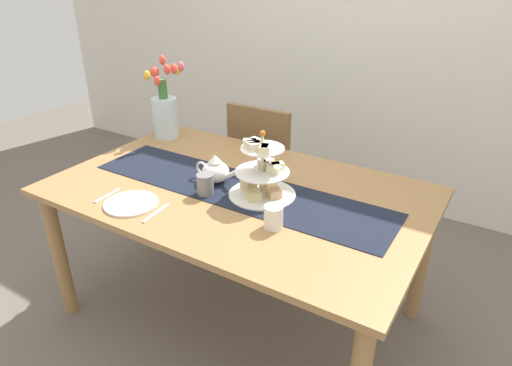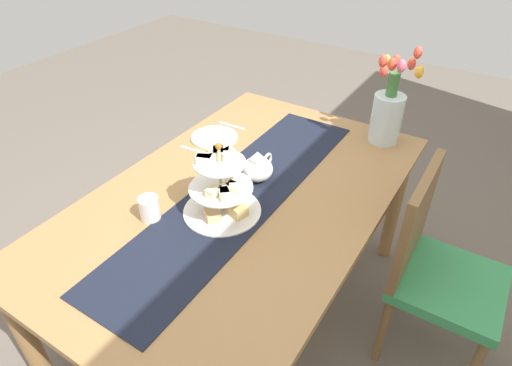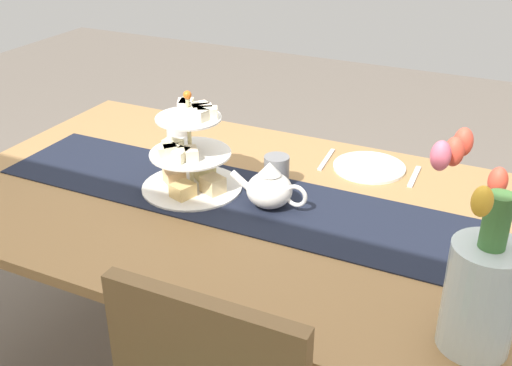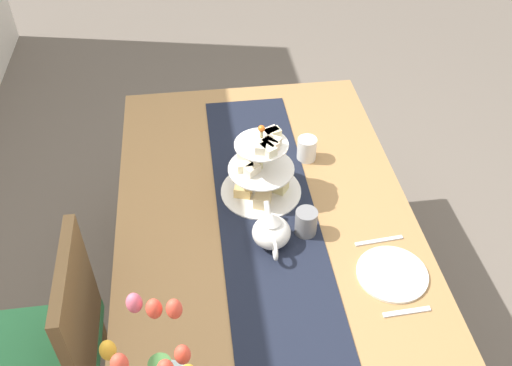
{
  "view_description": "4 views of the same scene",
  "coord_description": "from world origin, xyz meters",
  "px_view_note": "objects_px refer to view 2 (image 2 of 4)",
  "views": [
    {
      "loc": [
        1.03,
        -1.52,
        1.69
      ],
      "look_at": [
        0.09,
        0.02,
        0.78
      ],
      "focal_mm": 31.55,
      "sensor_mm": 36.0,
      "label": 1
    },
    {
      "loc": [
        1.15,
        0.8,
        1.81
      ],
      "look_at": [
        -0.0,
        0.07,
        0.82
      ],
      "focal_mm": 30.46,
      "sensor_mm": 36.0,
      "label": 2
    },
    {
      "loc": [
        -0.76,
        1.4,
        1.61
      ],
      "look_at": [
        -0.1,
        0.04,
        0.83
      ],
      "focal_mm": 43.5,
      "sensor_mm": 36.0,
      "label": 3
    },
    {
      "loc": [
        -1.37,
        0.21,
        2.17
      ],
      "look_at": [
        0.08,
        0.03,
        0.84
      ],
      "focal_mm": 39.2,
      "sensor_mm": 36.0,
      "label": 4
    }
  ],
  "objects_px": {
    "tiered_cake_stand": "(222,190)",
    "mug_white_text": "(149,209)",
    "tulip_vase": "(388,111)",
    "teapot": "(258,168)",
    "knife_left": "(196,151)",
    "chair_left": "(435,265)",
    "dining_table": "(242,212)",
    "dinner_plate_left": "(214,137)",
    "fork_left": "(231,126)",
    "mug_grey": "(228,165)"
  },
  "relations": [
    {
      "from": "tiered_cake_stand",
      "to": "chair_left",
      "type": "bearing_deg",
      "value": 118.55
    },
    {
      "from": "knife_left",
      "to": "mug_grey",
      "type": "bearing_deg",
      "value": 73.15
    },
    {
      "from": "tiered_cake_stand",
      "to": "fork_left",
      "type": "height_order",
      "value": "tiered_cake_stand"
    },
    {
      "from": "tulip_vase",
      "to": "mug_white_text",
      "type": "xyz_separation_m",
      "value": [
        1.03,
        -0.55,
        -0.11
      ]
    },
    {
      "from": "fork_left",
      "to": "mug_grey",
      "type": "relative_size",
      "value": 1.58
    },
    {
      "from": "teapot",
      "to": "knife_left",
      "type": "relative_size",
      "value": 1.4
    },
    {
      "from": "teapot",
      "to": "mug_white_text",
      "type": "distance_m",
      "value": 0.48
    },
    {
      "from": "teapot",
      "to": "fork_left",
      "type": "height_order",
      "value": "teapot"
    },
    {
      "from": "chair_left",
      "to": "knife_left",
      "type": "height_order",
      "value": "chair_left"
    },
    {
      "from": "tulip_vase",
      "to": "teapot",
      "type": "bearing_deg",
      "value": -29.37
    },
    {
      "from": "dining_table",
      "to": "mug_grey",
      "type": "bearing_deg",
      "value": -126.01
    },
    {
      "from": "tiered_cake_stand",
      "to": "knife_left",
      "type": "distance_m",
      "value": 0.48
    },
    {
      "from": "fork_left",
      "to": "dining_table",
      "type": "bearing_deg",
      "value": 38.9
    },
    {
      "from": "mug_grey",
      "to": "mug_white_text",
      "type": "relative_size",
      "value": 1.0
    },
    {
      "from": "tiered_cake_stand",
      "to": "teapot",
      "type": "height_order",
      "value": "tiered_cake_stand"
    },
    {
      "from": "dinner_plate_left",
      "to": "knife_left",
      "type": "distance_m",
      "value": 0.15
    },
    {
      "from": "tulip_vase",
      "to": "dining_table",
      "type": "bearing_deg",
      "value": -24.98
    },
    {
      "from": "tulip_vase",
      "to": "knife_left",
      "type": "height_order",
      "value": "tulip_vase"
    },
    {
      "from": "dining_table",
      "to": "mug_grey",
      "type": "height_order",
      "value": "mug_grey"
    },
    {
      "from": "tulip_vase",
      "to": "knife_left",
      "type": "xyz_separation_m",
      "value": [
        0.57,
        -0.71,
        -0.15
      ]
    },
    {
      "from": "teapot",
      "to": "knife_left",
      "type": "height_order",
      "value": "teapot"
    },
    {
      "from": "tiered_cake_stand",
      "to": "mug_white_text",
      "type": "xyz_separation_m",
      "value": [
        0.18,
        -0.21,
        -0.06
      ]
    },
    {
      "from": "dining_table",
      "to": "tulip_vase",
      "type": "distance_m",
      "value": 0.84
    },
    {
      "from": "fork_left",
      "to": "tiered_cake_stand",
      "type": "bearing_deg",
      "value": 32.28
    },
    {
      "from": "teapot",
      "to": "mug_white_text",
      "type": "height_order",
      "value": "teapot"
    },
    {
      "from": "mug_grey",
      "to": "dinner_plate_left",
      "type": "bearing_deg",
      "value": -132.1
    },
    {
      "from": "knife_left",
      "to": "mug_grey",
      "type": "height_order",
      "value": "mug_grey"
    },
    {
      "from": "teapot",
      "to": "knife_left",
      "type": "bearing_deg",
      "value": -95.98
    },
    {
      "from": "mug_grey",
      "to": "tiered_cake_stand",
      "type": "bearing_deg",
      "value": 29.97
    },
    {
      "from": "dining_table",
      "to": "teapot",
      "type": "xyz_separation_m",
      "value": [
        -0.13,
        0.0,
        0.15
      ]
    },
    {
      "from": "dining_table",
      "to": "tulip_vase",
      "type": "xyz_separation_m",
      "value": [
        -0.73,
        0.34,
        0.25
      ]
    },
    {
      "from": "chair_left",
      "to": "tulip_vase",
      "type": "distance_m",
      "value": 0.73
    },
    {
      "from": "mug_white_text",
      "to": "teapot",
      "type": "bearing_deg",
      "value": 154.39
    },
    {
      "from": "tiered_cake_stand",
      "to": "teapot",
      "type": "relative_size",
      "value": 1.28
    },
    {
      "from": "chair_left",
      "to": "teapot",
      "type": "distance_m",
      "value": 0.83
    },
    {
      "from": "dinner_plate_left",
      "to": "mug_white_text",
      "type": "xyz_separation_m",
      "value": [
        0.61,
        0.16,
        0.04
      ]
    },
    {
      "from": "tiered_cake_stand",
      "to": "teapot",
      "type": "xyz_separation_m",
      "value": [
        -0.25,
        -0.0,
        -0.05
      ]
    },
    {
      "from": "chair_left",
      "to": "mug_white_text",
      "type": "bearing_deg",
      "value": -58.63
    },
    {
      "from": "tulip_vase",
      "to": "mug_grey",
      "type": "bearing_deg",
      "value": -36.03
    },
    {
      "from": "tiered_cake_stand",
      "to": "mug_white_text",
      "type": "relative_size",
      "value": 3.2
    },
    {
      "from": "dinner_plate_left",
      "to": "mug_white_text",
      "type": "height_order",
      "value": "mug_white_text"
    },
    {
      "from": "chair_left",
      "to": "mug_white_text",
      "type": "height_order",
      "value": "chair_left"
    },
    {
      "from": "dinner_plate_left",
      "to": "mug_grey",
      "type": "distance_m",
      "value": 0.33
    },
    {
      "from": "tulip_vase",
      "to": "fork_left",
      "type": "height_order",
      "value": "tulip_vase"
    },
    {
      "from": "tiered_cake_stand",
      "to": "tulip_vase",
      "type": "xyz_separation_m",
      "value": [
        -0.86,
        0.34,
        0.05
      ]
    },
    {
      "from": "tulip_vase",
      "to": "knife_left",
      "type": "distance_m",
      "value": 0.92
    },
    {
      "from": "knife_left",
      "to": "mug_white_text",
      "type": "xyz_separation_m",
      "value": [
        0.47,
        0.16,
        0.04
      ]
    },
    {
      "from": "mug_white_text",
      "to": "dining_table",
      "type": "bearing_deg",
      "value": 145.91
    },
    {
      "from": "dining_table",
      "to": "knife_left",
      "type": "xyz_separation_m",
      "value": [
        -0.16,
        -0.37,
        0.09
      ]
    },
    {
      "from": "tiered_cake_stand",
      "to": "tulip_vase",
      "type": "relative_size",
      "value": 0.66
    }
  ]
}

